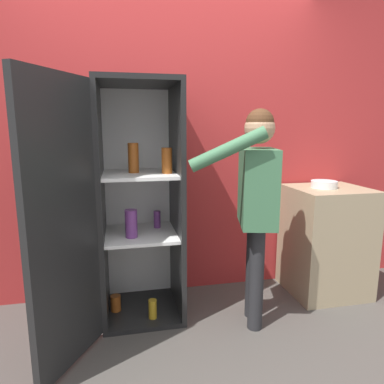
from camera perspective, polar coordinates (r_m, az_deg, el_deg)
ground_plane at (r=2.38m, az=-0.60°, el=-25.89°), size 12.00×12.00×0.00m
wall_back at (r=2.89m, az=-4.55°, el=7.74°), size 7.00×0.06×2.55m
refrigerator at (r=2.49m, az=-10.99°, el=-2.27°), size 0.92×1.12×1.75m
person at (r=2.41m, az=10.64°, el=-0.05°), size 0.68×0.53×1.55m
counter at (r=3.20m, az=21.40°, el=-7.53°), size 0.62×0.58×0.92m
bowl at (r=3.07m, az=21.16°, el=1.21°), size 0.21×0.21×0.06m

